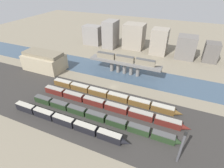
# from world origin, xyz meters

# --- Properties ---
(ground_plane) EXTENTS (400.00, 400.00, 0.00)m
(ground_plane) POSITION_xyz_m (0.00, 0.00, 0.00)
(ground_plane) COLOR gray
(railbed_yard) EXTENTS (280.00, 42.00, 0.01)m
(railbed_yard) POSITION_xyz_m (0.00, -24.00, 0.00)
(railbed_yard) COLOR #33302D
(railbed_yard) RESTS_ON ground
(river_water) EXTENTS (320.00, 23.45, 0.01)m
(river_water) POSITION_xyz_m (0.00, 18.59, 0.00)
(river_water) COLOR #3D5166
(river_water) RESTS_ON ground
(bridge) EXTENTS (48.63, 7.06, 8.90)m
(bridge) POSITION_xyz_m (-0.00, 18.59, 6.86)
(bridge) COLOR slate
(bridge) RESTS_ON ground
(train_on_bridge) EXTENTS (44.43, 2.68, 3.90)m
(train_on_bridge) POSITION_xyz_m (1.32, 18.59, 10.81)
(train_on_bridge) COLOR gray
(train_on_bridge) RESTS_ON bridge
(train_yard_near) EXTENTS (59.75, 2.85, 4.02)m
(train_yard_near) POSITION_xyz_m (-7.61, -37.47, 1.97)
(train_yard_near) COLOR black
(train_yard_near) RESTS_ON ground
(train_yard_mid) EXTENTS (75.40, 3.02, 3.48)m
(train_yard_mid) POSITION_xyz_m (4.25, -28.79, 1.71)
(train_yard_mid) COLOR #23381E
(train_yard_mid) RESTS_ON ground
(train_yard_far) EXTENTS (78.53, 3.03, 3.72)m
(train_yard_far) POSITION_xyz_m (4.81, -19.62, 1.82)
(train_yard_far) COLOR #5B1E19
(train_yard_far) RESTS_ON ground
(train_yard_outer) EXTENTS (75.05, 3.17, 3.62)m
(train_yard_outer) POSITION_xyz_m (2.59, -11.05, 1.77)
(train_yard_outer) COLOR brown
(train_yard_outer) RESTS_ON ground
(warehouse_building) EXTENTS (28.09, 15.82, 12.74)m
(warehouse_building) POSITION_xyz_m (-54.29, 2.51, 6.06)
(warehouse_building) COLOR tan
(warehouse_building) RESTS_ON ground
(signal_tower) EXTENTS (1.00, 0.93, 15.04)m
(signal_tower) POSITION_xyz_m (40.67, -36.50, 7.41)
(signal_tower) COLOR #4C4C51
(signal_tower) RESTS_ON ground
(city_block_far_left) EXTENTS (16.47, 10.37, 17.53)m
(city_block_far_left) POSITION_xyz_m (-47.97, 61.84, 8.77)
(city_block_far_left) COLOR gray
(city_block_far_left) RESTS_ON ground
(city_block_left) EXTENTS (10.77, 15.62, 23.50)m
(city_block_left) POSITION_xyz_m (-29.44, 62.12, 11.75)
(city_block_left) COLOR gray
(city_block_left) RESTS_ON ground
(city_block_center) EXTENTS (17.69, 14.65, 21.63)m
(city_block_center) POSITION_xyz_m (-9.00, 67.74, 10.82)
(city_block_center) COLOR gray
(city_block_center) RESTS_ON ground
(city_block_right) EXTENTS (13.14, 12.34, 21.09)m
(city_block_right) POSITION_xyz_m (14.22, 62.82, 10.54)
(city_block_right) COLOR gray
(city_block_right) RESTS_ON ground
(city_block_far_right) EXTENTS (14.45, 13.18, 17.86)m
(city_block_far_right) POSITION_xyz_m (35.54, 62.53, 8.93)
(city_block_far_right) COLOR slate
(city_block_far_right) RESTS_ON ground
(city_block_tall) EXTENTS (10.32, 11.23, 14.75)m
(city_block_tall) POSITION_xyz_m (53.91, 63.50, 7.37)
(city_block_tall) COLOR #605B56
(city_block_tall) RESTS_ON ground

